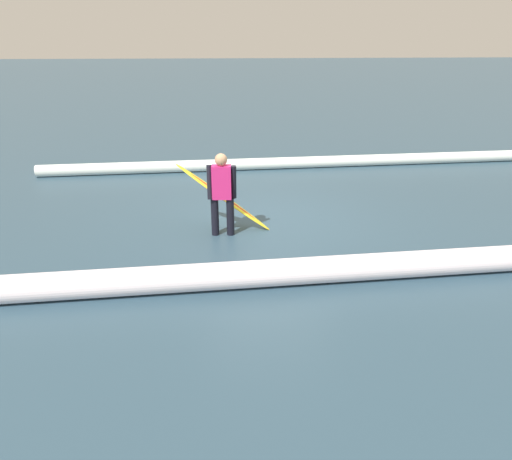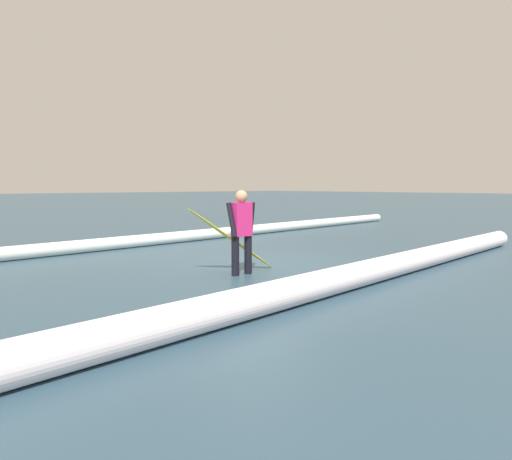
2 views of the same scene
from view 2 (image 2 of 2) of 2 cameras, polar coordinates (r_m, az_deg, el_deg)
ground_plane at (r=9.04m, az=-0.50°, el=-4.32°), size 181.81×181.81×0.00m
surfer at (r=7.72m, az=-1.91°, el=0.29°), size 0.52×0.26×1.52m
surfboard at (r=8.02m, az=-3.27°, el=-1.21°), size 1.79×0.63×1.26m
wave_crest_foreground at (r=13.73m, az=-2.50°, el=-0.17°), size 16.99×0.88×0.31m
wave_crest_midground at (r=6.49m, az=9.92°, el=-6.68°), size 14.97×0.90×0.40m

